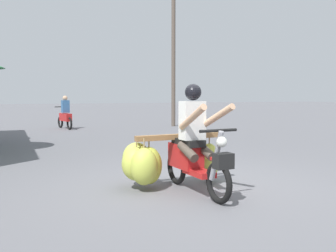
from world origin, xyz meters
The scene contains 4 objects.
ground_plane centered at (0.00, 0.00, 0.00)m, with size 120.00×120.00×0.00m, color slate.
motorbike_main_loaded centered at (-0.55, -0.10, 0.50)m, with size 1.71×1.83×1.58m.
motorbike_distant_ahead_left centered at (-0.49, 10.89, 0.57)m, with size 0.58×1.60×1.40m.
utility_pole centered at (4.28, 10.41, 3.16)m, with size 0.18×0.18×6.33m, color brown.
Camera 1 is at (-2.73, -5.15, 1.41)m, focal length 39.78 mm.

